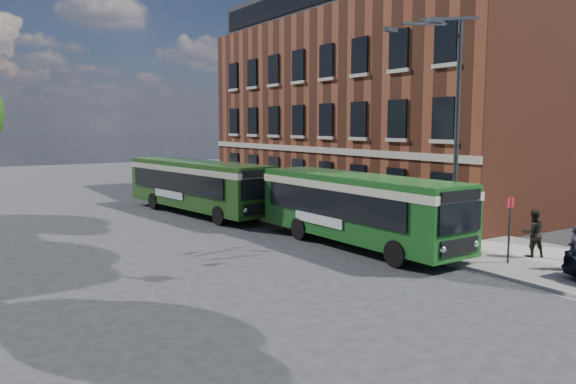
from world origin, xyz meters
TOP-DOWN VIEW (x-y plane):
  - ground at (0.00, 0.00)m, footprint 120.00×120.00m
  - pavement at (7.00, 8.00)m, footprint 6.00×48.00m
  - kerb_line at (3.95, 8.00)m, footprint 0.12×48.00m
  - brick_office at (14.00, 12.00)m, footprint 12.10×26.00m
  - street_lamp at (4.84, -2.00)m, footprint 2.96×2.38m
  - bus_stop_sign at (5.60, -4.20)m, footprint 0.35×0.08m
  - bus_front at (3.20, 1.43)m, footprint 2.98×10.82m
  - bus_rear at (1.05, 13.31)m, footprint 4.17×12.17m
  - pedestrian_a at (6.66, -6.00)m, footprint 0.68×0.60m
  - pedestrian_b at (7.23, -4.04)m, footprint 1.10×1.02m

SIDE VIEW (x-z plane):
  - ground at x=0.00m, z-range 0.00..0.00m
  - kerb_line at x=3.95m, z-range 0.00..0.01m
  - pavement at x=7.00m, z-range 0.00..0.15m
  - pedestrian_a at x=6.66m, z-range 0.15..1.71m
  - pedestrian_b at x=7.23m, z-range 0.15..1.95m
  - bus_stop_sign at x=5.60m, z-range 0.25..2.77m
  - bus_front at x=3.20m, z-range 0.32..3.34m
  - bus_rear at x=1.05m, z-range 0.32..3.34m
  - street_lamp at x=4.84m, z-range 0.29..9.29m
  - brick_office at x=14.00m, z-range -0.13..14.07m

